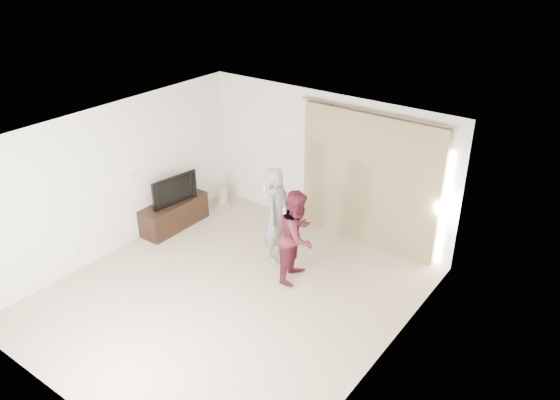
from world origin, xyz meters
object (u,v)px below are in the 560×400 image
(person_woman, at_px, (298,236))
(person_man, at_px, (277,215))
(tv_console, at_px, (174,214))
(tv, at_px, (172,188))

(person_woman, bearing_deg, person_man, 155.35)
(tv_console, distance_m, person_woman, 2.87)
(person_man, bearing_deg, tv, -172.91)
(person_woman, bearing_deg, tv, -179.98)
(tv_console, bearing_deg, person_man, 7.09)
(tv_console, distance_m, person_man, 2.31)
(tv, relative_size, person_woman, 0.61)
(tv_console, bearing_deg, person_woman, 0.02)
(person_woman, bearing_deg, tv_console, -179.98)
(person_man, xyz_separation_m, person_woman, (0.60, -0.28, -0.07))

